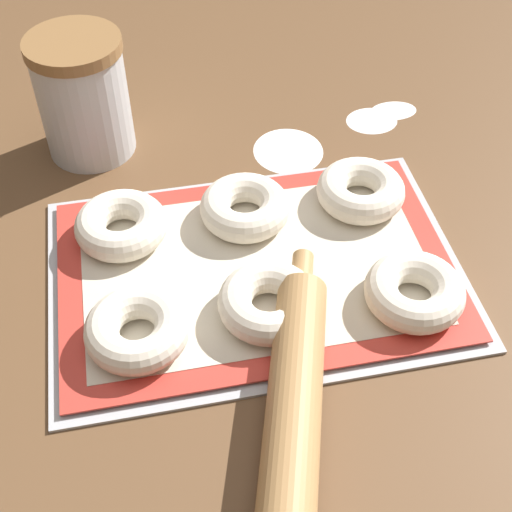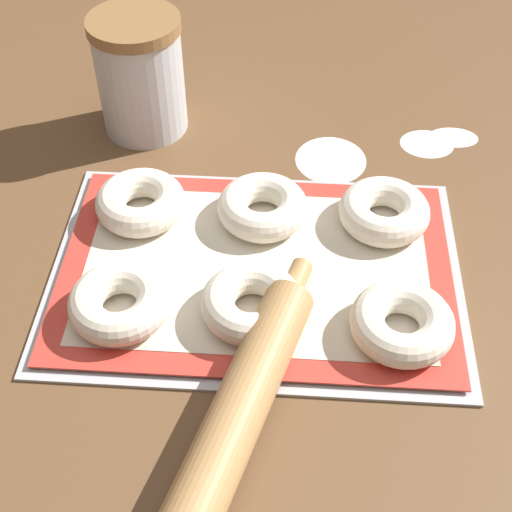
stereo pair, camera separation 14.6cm
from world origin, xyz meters
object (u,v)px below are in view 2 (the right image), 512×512
object	(u,v)px
bagel_back_right	(384,211)
rolling_pin	(226,435)
bagel_front_left	(119,303)
bagel_front_right	(402,323)
bagel_back_center	(263,207)
baking_tray	(256,271)
bagel_front_center	(252,303)
bagel_back_left	(140,202)
flour_canister	(140,75)

from	to	relation	value
bagel_back_right	rolling_pin	bearing A→B (deg)	-117.85
bagel_front_left	bagel_front_right	world-z (taller)	same
bagel_front_left	rolling_pin	world-z (taller)	rolling_pin
bagel_back_center	bagel_back_right	bearing A→B (deg)	0.69
baking_tray	bagel_front_center	distance (m)	0.07
bagel_front_left	rolling_pin	xyz separation A→B (m)	(0.13, -0.15, -0.00)
bagel_front_right	bagel_back_right	xyz separation A→B (m)	(-0.01, 0.17, 0.00)
bagel_front_center	bagel_front_right	distance (m)	0.16
bagel_front_right	bagel_back_center	distance (m)	0.23
bagel_front_left	bagel_back_left	bearing A→B (deg)	91.91
bagel_front_right	rolling_pin	bearing A→B (deg)	-141.00
bagel_front_center	bagel_back_left	distance (m)	0.21
baking_tray	bagel_back_right	world-z (taller)	bagel_back_right
bagel_front_left	rolling_pin	distance (m)	0.20
bagel_back_left	flour_canister	world-z (taller)	flour_canister
bagel_back_left	bagel_back_right	bearing A→B (deg)	0.60
baking_tray	bagel_back_left	size ratio (longest dim) A/B	4.31
bagel_back_center	rolling_pin	distance (m)	0.31
bagel_front_right	bagel_back_left	distance (m)	0.35
rolling_pin	bagel_front_left	bearing A→B (deg)	131.05
bagel_front_right	bagel_back_left	size ratio (longest dim) A/B	1.00
baking_tray	bagel_back_right	bearing A→B (deg)	29.22
bagel_back_center	bagel_back_left	bearing A→B (deg)	-179.49
baking_tray	bagel_front_right	world-z (taller)	bagel_front_right
baking_tray	rolling_pin	world-z (taller)	rolling_pin
flour_canister	bagel_back_center	bearing A→B (deg)	-47.33
baking_tray	flour_canister	xyz separation A→B (m)	(-0.18, 0.28, 0.08)
rolling_pin	bagel_front_right	bearing A→B (deg)	39.00
bagel_front_center	flour_canister	xyz separation A→B (m)	(-0.18, 0.35, 0.05)
bagel_front_left	bagel_back_center	size ratio (longest dim) A/B	1.00
bagel_front_center	rolling_pin	xyz separation A→B (m)	(-0.01, -0.16, -0.00)
bagel_back_center	flour_canister	world-z (taller)	flour_canister
bagel_front_left	rolling_pin	size ratio (longest dim) A/B	0.25
baking_tray	bagel_front_right	size ratio (longest dim) A/B	4.31
baking_tray	bagel_front_left	world-z (taller)	bagel_front_left
bagel_front_right	bagel_front_center	bearing A→B (deg)	173.99
baking_tray	bagel_back_left	bearing A→B (deg)	151.24
bagel_front_center	bagel_front_right	world-z (taller)	same
baking_tray	bagel_front_left	xyz separation A→B (m)	(-0.14, -0.08, 0.03)
baking_tray	rolling_pin	xyz separation A→B (m)	(-0.01, -0.23, 0.02)
rolling_pin	bagel_back_left	bearing A→B (deg)	113.60
bagel_back_center	bagel_back_right	world-z (taller)	same
bagel_back_center	rolling_pin	world-z (taller)	rolling_pin
bagel_front_left	bagel_back_left	distance (m)	0.16
bagel_back_left	bagel_back_right	world-z (taller)	same
flour_canister	bagel_front_center	bearing A→B (deg)	-63.01
bagel_back_left	bagel_back_center	distance (m)	0.15
bagel_back_center	baking_tray	bearing A→B (deg)	-91.93
bagel_front_left	bagel_front_right	distance (m)	0.30
bagel_back_left	bagel_front_center	bearing A→B (deg)	-45.53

